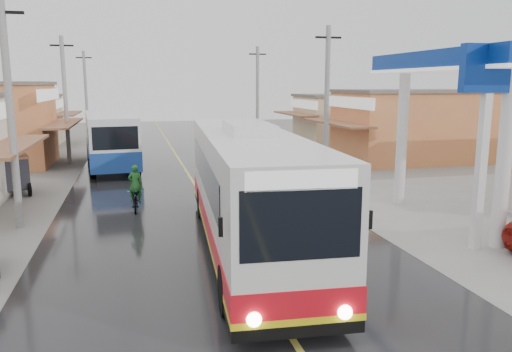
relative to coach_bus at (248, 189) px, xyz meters
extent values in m
plane|color=slate|center=(-0.39, -4.75, -1.89)|extent=(120.00, 120.00, 0.00)
cube|color=black|center=(-0.39, 10.25, -1.88)|extent=(12.00, 90.00, 0.02)
cube|color=#D8CC4C|center=(-0.39, 10.25, -1.87)|extent=(0.15, 90.00, 0.01)
cylinder|color=white|center=(7.61, 4.25, 0.86)|extent=(0.44, 0.44, 5.50)
cylinder|color=white|center=(7.61, -1.75, 0.86)|extent=(0.44, 0.44, 5.50)
cube|color=white|center=(6.81, -1.75, 1.11)|extent=(0.25, 0.25, 6.00)
cube|color=navy|center=(6.81, -1.75, 3.61)|extent=(1.80, 0.30, 1.40)
cube|color=silver|center=(-0.01, -0.07, 0.22)|extent=(3.42, 12.51, 3.04)
cube|color=black|center=(-0.01, -0.07, -1.40)|extent=(3.44, 12.53, 0.31)
cube|color=red|center=(-0.01, -0.07, -0.89)|extent=(3.46, 12.55, 0.57)
cube|color=yellow|center=(-0.01, -0.07, -1.23)|extent=(3.47, 12.57, 0.14)
cube|color=black|center=(0.03, 0.44, 0.55)|extent=(3.28, 9.95, 1.03)
cube|color=black|center=(-0.43, -6.19, 0.66)|extent=(2.28, 0.28, 1.34)
cube|color=black|center=(0.42, 6.04, 0.66)|extent=(2.28, 0.28, 1.13)
cube|color=white|center=(-0.43, -6.19, 1.48)|extent=(2.08, 0.26, 0.36)
cube|color=silver|center=(-0.01, -0.07, 1.89)|extent=(1.45, 3.17, 0.31)
cylinder|color=black|center=(-1.44, -4.31, -1.30)|extent=(0.44, 1.16, 1.13)
cylinder|color=black|center=(0.83, -4.47, -1.30)|extent=(0.44, 1.16, 1.13)
cylinder|color=black|center=(-0.87, 3.91, -1.30)|extent=(0.44, 1.16, 1.13)
cylinder|color=black|center=(1.40, 3.75, -1.30)|extent=(0.44, 1.16, 1.13)
sphere|color=#FFF2CC|center=(-1.31, -6.20, -1.10)|extent=(0.31, 0.31, 0.29)
sphere|color=#FFF2CC|center=(0.44, -6.32, -1.10)|extent=(0.31, 0.31, 0.29)
cube|color=black|center=(-1.84, -5.84, 0.60)|extent=(0.09, 0.09, 0.36)
cube|color=black|center=(1.02, -6.04, 0.60)|extent=(0.09, 0.09, 0.36)
cube|color=silver|center=(-4.70, 16.96, 0.04)|extent=(3.54, 9.99, 2.72)
cube|color=#1D459F|center=(-4.70, 16.96, -0.89)|extent=(3.59, 10.04, 1.09)
cube|color=black|center=(-4.70, 16.96, 0.42)|extent=(3.43, 8.37, 0.98)
cube|color=black|center=(-4.23, 12.14, 0.42)|extent=(2.31, 0.34, 1.20)
cylinder|color=black|center=(-5.54, 13.38, -1.32)|extent=(0.43, 1.11, 1.09)
cylinder|color=black|center=(-3.18, 13.61, -1.32)|extent=(0.43, 1.11, 1.09)
cylinder|color=black|center=(-6.22, 20.31, -1.32)|extent=(0.43, 1.11, 1.09)
cylinder|color=black|center=(-3.86, 20.54, -1.32)|extent=(0.43, 1.11, 1.09)
imported|color=black|center=(-3.33, 5.69, -1.42)|extent=(0.68, 1.79, 0.93)
imported|color=#206225|center=(-3.33, 5.48, -0.75)|extent=(0.58, 0.39, 1.55)
cube|color=#26262D|center=(-8.93, 10.35, -0.86)|extent=(1.96, 2.48, 1.41)
cube|color=brown|center=(-8.93, 10.35, -0.10)|extent=(2.03, 2.54, 0.11)
cylinder|color=black|center=(-8.03, 9.59, -1.56)|extent=(0.31, 0.66, 0.65)
camera|label=1|loc=(-3.31, -14.50, 3.17)|focal=35.00mm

